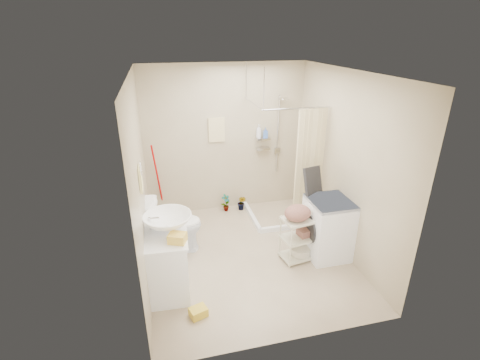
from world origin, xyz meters
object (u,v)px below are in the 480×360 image
at_px(toilet, 173,225).
at_px(washing_machine, 329,228).
at_px(laundry_rack, 302,234).
at_px(vanity, 168,259).

height_order(toilet, washing_machine, washing_machine).
relative_size(toilet, laundry_rack, 1.06).
distance_m(washing_machine, laundry_rack, 0.42).
height_order(vanity, washing_machine, washing_machine).
relative_size(vanity, toilet, 1.12).
bearing_deg(laundry_rack, toilet, 150.29).
xyz_separation_m(vanity, washing_machine, (2.30, 0.16, 0.03)).
distance_m(vanity, laundry_rack, 1.89).
relative_size(vanity, washing_machine, 1.07).
height_order(washing_machine, laundry_rack, washing_machine).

